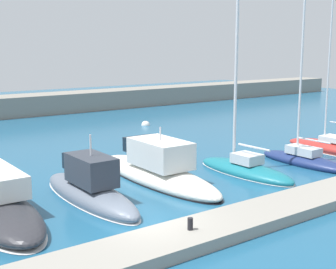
{
  "coord_description": "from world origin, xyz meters",
  "views": [
    {
      "loc": [
        -9.6,
        -14.22,
        6.89
      ],
      "look_at": [
        5.0,
        5.48,
        2.37
      ],
      "focal_mm": 51.16,
      "sensor_mm": 36.0,
      "label": 1
    }
  ],
  "objects_px": {
    "sailboat_red_ninth": "(336,148)",
    "dock_bollard": "(190,224)",
    "sailboat_navy_eighth": "(304,159)",
    "sailboat_teal_seventh": "(245,168)",
    "mooring_buoy_white": "(146,125)",
    "motorboat_ivory_sixth": "(157,171)",
    "motorboat_slate_fifth": "(90,190)"
  },
  "relations": [
    {
      "from": "dock_bollard",
      "to": "sailboat_red_ninth",
      "type": "bearing_deg",
      "value": 18.2
    },
    {
      "from": "motorboat_slate_fifth",
      "to": "mooring_buoy_white",
      "type": "relative_size",
      "value": 10.53
    },
    {
      "from": "sailboat_red_ninth",
      "to": "dock_bollard",
      "type": "bearing_deg",
      "value": 106.48
    },
    {
      "from": "motorboat_ivory_sixth",
      "to": "sailboat_teal_seventh",
      "type": "relative_size",
      "value": 0.77
    },
    {
      "from": "motorboat_ivory_sixth",
      "to": "sailboat_navy_eighth",
      "type": "distance_m",
      "value": 9.3
    },
    {
      "from": "motorboat_ivory_sixth",
      "to": "motorboat_slate_fifth",
      "type": "bearing_deg",
      "value": 103.14
    },
    {
      "from": "mooring_buoy_white",
      "to": "dock_bollard",
      "type": "relative_size",
      "value": 1.73
    },
    {
      "from": "motorboat_ivory_sixth",
      "to": "dock_bollard",
      "type": "xyz_separation_m",
      "value": [
        -3.73,
        -7.36,
        0.18
      ]
    },
    {
      "from": "motorboat_slate_fifth",
      "to": "sailboat_teal_seventh",
      "type": "distance_m",
      "value": 9.06
    },
    {
      "from": "sailboat_navy_eighth",
      "to": "mooring_buoy_white",
      "type": "distance_m",
      "value": 17.51
    },
    {
      "from": "motorboat_slate_fifth",
      "to": "mooring_buoy_white",
      "type": "distance_m",
      "value": 21.11
    },
    {
      "from": "sailboat_red_ninth",
      "to": "sailboat_navy_eighth",
      "type": "bearing_deg",
      "value": 97.51
    },
    {
      "from": "motorboat_ivory_sixth",
      "to": "mooring_buoy_white",
      "type": "height_order",
      "value": "motorboat_ivory_sixth"
    },
    {
      "from": "dock_bollard",
      "to": "motorboat_ivory_sixth",
      "type": "bearing_deg",
      "value": 63.15
    },
    {
      "from": "motorboat_slate_fifth",
      "to": "sailboat_red_ninth",
      "type": "relative_size",
      "value": 0.49
    },
    {
      "from": "sailboat_navy_eighth",
      "to": "dock_bollard",
      "type": "relative_size",
      "value": 25.61
    },
    {
      "from": "mooring_buoy_white",
      "to": "motorboat_slate_fifth",
      "type": "bearing_deg",
      "value": -130.83
    },
    {
      "from": "sailboat_teal_seventh",
      "to": "sailboat_red_ninth",
      "type": "bearing_deg",
      "value": -90.22
    },
    {
      "from": "motorboat_ivory_sixth",
      "to": "sailboat_red_ninth",
      "type": "xyz_separation_m",
      "value": [
        13.19,
        -1.8,
        -0.13
      ]
    },
    {
      "from": "motorboat_slate_fifth",
      "to": "sailboat_red_ninth",
      "type": "distance_m",
      "value": 17.6
    },
    {
      "from": "sailboat_navy_eighth",
      "to": "sailboat_red_ninth",
      "type": "relative_size",
      "value": 0.69
    },
    {
      "from": "sailboat_navy_eighth",
      "to": "mooring_buoy_white",
      "type": "height_order",
      "value": "sailboat_navy_eighth"
    },
    {
      "from": "motorboat_ivory_sixth",
      "to": "mooring_buoy_white",
      "type": "distance_m",
      "value": 17.73
    },
    {
      "from": "motorboat_slate_fifth",
      "to": "mooring_buoy_white",
      "type": "bearing_deg",
      "value": -40.5
    },
    {
      "from": "motorboat_slate_fifth",
      "to": "dock_bollard",
      "type": "distance_m",
      "value": 6.45
    },
    {
      "from": "sailboat_red_ninth",
      "to": "mooring_buoy_white",
      "type": "relative_size",
      "value": 21.52
    },
    {
      "from": "sailboat_teal_seventh",
      "to": "sailboat_navy_eighth",
      "type": "distance_m",
      "value": 4.38
    },
    {
      "from": "sailboat_navy_eighth",
      "to": "dock_bollard",
      "type": "bearing_deg",
      "value": 111.41
    },
    {
      "from": "sailboat_teal_seventh",
      "to": "sailboat_red_ninth",
      "type": "xyz_separation_m",
      "value": [
        8.57,
        0.09,
        0.03
      ]
    },
    {
      "from": "sailboat_teal_seventh",
      "to": "sailboat_navy_eighth",
      "type": "height_order",
      "value": "sailboat_teal_seventh"
    },
    {
      "from": "motorboat_slate_fifth",
      "to": "sailboat_navy_eighth",
      "type": "xyz_separation_m",
      "value": [
        13.35,
        -1.54,
        -0.11
      ]
    },
    {
      "from": "mooring_buoy_white",
      "to": "sailboat_teal_seventh",
      "type": "bearing_deg",
      "value": -105.8
    }
  ]
}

